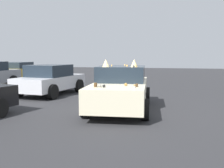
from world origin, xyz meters
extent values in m
plane|color=#2D2D30|center=(0.00, 0.00, 0.00)|extent=(60.00, 60.00, 0.00)
cube|color=beige|center=(0.00, 0.00, 0.62)|extent=(4.63, 2.13, 0.70)
cube|color=#1E2833|center=(0.33, 0.03, 1.25)|extent=(1.98, 1.77, 0.54)
cylinder|color=black|center=(-1.31, -1.02, 0.32)|extent=(0.66, 0.27, 0.64)
cylinder|color=black|center=(-1.47, 0.78, 0.32)|extent=(0.66, 0.27, 0.64)
cylinder|color=black|center=(1.47, -0.78, 0.32)|extent=(0.66, 0.27, 0.64)
cylinder|color=black|center=(1.31, 1.02, 0.32)|extent=(0.66, 0.27, 0.64)
ellipsoid|color=black|center=(-1.98, 0.72, 0.76)|extent=(0.13, 0.03, 0.15)
ellipsoid|color=black|center=(1.51, 1.02, 0.61)|extent=(0.11, 0.03, 0.09)
ellipsoid|color=black|center=(-1.08, 0.80, 0.66)|extent=(0.13, 0.03, 0.13)
ellipsoid|color=black|center=(-0.54, 0.84, 0.64)|extent=(0.15, 0.03, 0.10)
ellipsoid|color=black|center=(-0.19, -0.90, 0.63)|extent=(0.18, 0.04, 0.08)
ellipsoid|color=black|center=(0.29, -0.86, 0.49)|extent=(0.15, 0.03, 0.15)
ellipsoid|color=black|center=(0.13, 0.90, 0.56)|extent=(0.15, 0.03, 0.13)
ellipsoid|color=black|center=(1.95, -0.72, 0.52)|extent=(0.20, 0.04, 0.09)
cone|color=gray|center=(-1.62, -0.74, 1.02)|extent=(0.11, 0.11, 0.08)
sphere|color=gray|center=(-1.60, 0.29, 1.02)|extent=(0.09, 0.09, 0.09)
cylinder|color=#51381E|center=(-1.26, -0.75, 1.03)|extent=(0.09, 0.09, 0.10)
sphere|color=#A87A38|center=(-1.12, -0.66, 1.01)|extent=(0.06, 0.06, 0.06)
cylinder|color=#51381E|center=(-1.59, 0.43, 1.04)|extent=(0.14, 0.14, 0.13)
sphere|color=#A87A38|center=(-1.11, -0.39, 1.02)|extent=(0.09, 0.09, 0.09)
sphere|color=black|center=(-1.63, 0.16, 1.02)|extent=(0.09, 0.09, 0.09)
cone|color=orange|center=(0.50, -0.14, 1.54)|extent=(0.08, 0.08, 0.06)
cone|color=#A87A38|center=(-0.36, -0.60, 1.56)|extent=(0.05, 0.05, 0.09)
cone|color=#A87A38|center=(0.59, 0.45, 1.54)|extent=(0.10, 0.10, 0.06)
cone|color=black|center=(-0.25, -0.50, 1.56)|extent=(0.09, 0.09, 0.09)
cone|color=#51381E|center=(0.00, -0.53, 1.57)|extent=(0.10, 0.10, 0.11)
cone|color=#A87A38|center=(1.09, 0.05, 1.55)|extent=(0.10, 0.10, 0.06)
cone|color=#D8BC7F|center=(-0.13, -0.50, 1.64)|extent=(0.25, 0.25, 0.25)
cone|color=#D8BC7F|center=(-0.21, 0.47, 1.64)|extent=(0.25, 0.25, 0.25)
cylinder|color=black|center=(5.34, 7.75, 0.33)|extent=(0.68, 0.29, 0.66)
cube|color=silver|center=(2.77, 3.98, 0.59)|extent=(4.11, 2.24, 0.61)
cube|color=#1E2833|center=(2.65, 4.00, 1.17)|extent=(2.07, 1.83, 0.55)
cylinder|color=black|center=(4.09, 4.70, 0.33)|extent=(0.68, 0.31, 0.66)
cylinder|color=black|center=(3.85, 2.94, 0.33)|extent=(0.68, 0.31, 0.66)
cylinder|color=black|center=(1.68, 5.03, 0.33)|extent=(0.68, 0.31, 0.66)
cylinder|color=black|center=(1.45, 3.27, 0.33)|extent=(0.68, 0.31, 0.66)
cube|color=gold|center=(8.73, 9.81, 0.59)|extent=(4.17, 1.85, 0.62)
cube|color=#1E2833|center=(9.12, 9.80, 1.13)|extent=(1.96, 1.65, 0.46)
cylinder|color=black|center=(7.43, 8.96, 0.33)|extent=(0.67, 0.24, 0.67)
cylinder|color=black|center=(9.98, 8.89, 0.33)|extent=(0.67, 0.24, 0.67)
cylinder|color=black|center=(10.03, 10.66, 0.33)|extent=(0.67, 0.24, 0.67)
camera|label=1|loc=(-9.07, -1.81, 1.93)|focal=42.83mm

